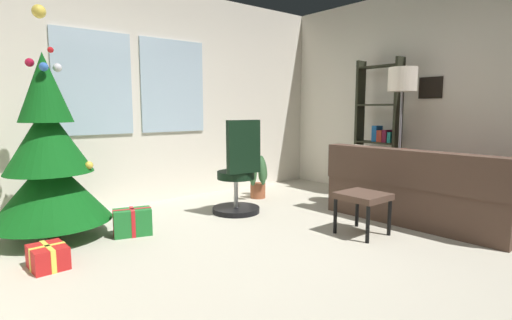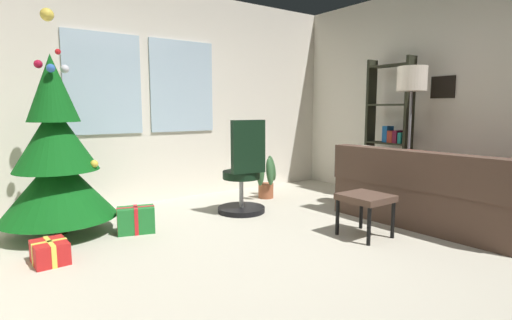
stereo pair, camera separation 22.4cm
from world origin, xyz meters
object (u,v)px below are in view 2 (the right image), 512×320
at_px(couch, 448,197).
at_px(office_chair, 244,178).
at_px(floor_lamp, 412,91).
at_px(gift_box_green, 136,220).
at_px(footstool, 365,201).
at_px(bookshelf, 389,139).
at_px(gift_box_red, 50,252).
at_px(potted_plant, 267,178).
at_px(holiday_tree, 57,160).

relative_size(couch, office_chair, 1.79).
distance_m(office_chair, floor_lamp, 2.19).
xyz_separation_m(couch, gift_box_green, (-2.80, 1.64, -0.16)).
distance_m(footstool, bookshelf, 1.85).
xyz_separation_m(office_chair, floor_lamp, (1.63, -1.07, 1.01)).
relative_size(gift_box_red, gift_box_green, 0.81).
bearing_deg(potted_plant, footstool, -97.74).
height_order(couch, office_chair, office_chair).
relative_size(couch, footstool, 4.50).
xyz_separation_m(footstool, gift_box_red, (-2.57, 1.04, -0.26)).
distance_m(gift_box_red, office_chair, 2.16).
bearing_deg(couch, floor_lamp, 79.29).
xyz_separation_m(footstool, office_chair, (-0.47, 1.39, 0.07)).
height_order(couch, holiday_tree, holiday_tree).
bearing_deg(holiday_tree, potted_plant, 1.26).
height_order(footstool, office_chair, office_chair).
bearing_deg(gift_box_green, holiday_tree, 145.98).
bearing_deg(floor_lamp, potted_plant, 120.21).
height_order(holiday_tree, gift_box_green, holiday_tree).
distance_m(office_chair, bookshelf, 2.12).
xyz_separation_m(office_chair, potted_plant, (0.72, 0.49, -0.15)).
xyz_separation_m(couch, gift_box_red, (-3.62, 1.28, -0.20)).
relative_size(holiday_tree, gift_box_red, 6.74).
bearing_deg(office_chair, gift_box_red, -170.64).
relative_size(holiday_tree, floor_lamp, 1.26).
bearing_deg(holiday_tree, footstool, -37.57).
bearing_deg(footstool, holiday_tree, 142.43).
height_order(holiday_tree, potted_plant, holiday_tree).
xyz_separation_m(office_chair, bookshelf, (2.02, -0.50, 0.40)).
bearing_deg(gift_box_red, bookshelf, -2.17).
bearing_deg(office_chair, potted_plant, 33.89).
distance_m(couch, gift_box_green, 3.25).
height_order(gift_box_green, office_chair, office_chair).
bearing_deg(potted_plant, gift_box_green, -166.77).
bearing_deg(holiday_tree, couch, -31.02).
relative_size(bookshelf, floor_lamp, 1.11).
distance_m(office_chair, potted_plant, 0.88).
relative_size(holiday_tree, gift_box_green, 5.46).
bearing_deg(gift_box_red, office_chair, 9.36).
bearing_deg(floor_lamp, gift_box_red, 169.06).
distance_m(gift_box_red, potted_plant, 2.95).
relative_size(office_chair, bookshelf, 0.58).
xyz_separation_m(footstool, floor_lamp, (1.16, 0.32, 1.08)).
bearing_deg(footstool, bookshelf, 29.63).
distance_m(floor_lamp, potted_plant, 2.14).
distance_m(gift_box_green, office_chair, 1.31).
distance_m(gift_box_red, gift_box_green, 0.90).
distance_m(gift_box_red, floor_lamp, 4.03).
xyz_separation_m(couch, potted_plant, (-0.80, 2.11, -0.02)).
relative_size(gift_box_red, office_chair, 0.29).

